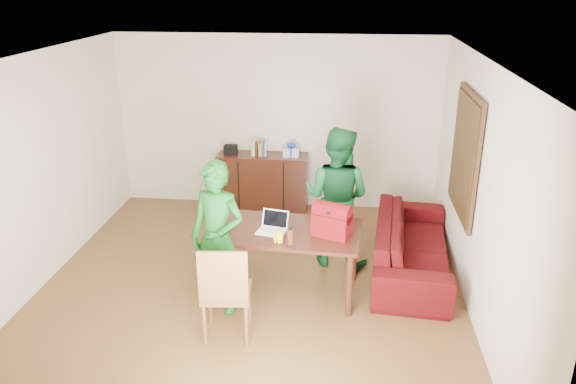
# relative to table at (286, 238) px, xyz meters

# --- Properties ---
(room) EXTENTS (5.20, 5.70, 2.90)m
(room) POSITION_rel_table_xyz_m (-0.42, 0.07, 0.62)
(room) COLOR #4C2E13
(room) RESTS_ON ground
(table) EXTENTS (1.75, 1.07, 0.79)m
(table) POSITION_rel_table_xyz_m (0.00, 0.00, 0.00)
(table) COLOR black
(table) RESTS_ON ground
(chair) EXTENTS (0.53, 0.51, 1.07)m
(chair) POSITION_rel_table_xyz_m (-0.51, -0.94, -0.38)
(chair) COLOR brown
(chair) RESTS_ON ground
(person_near) EXTENTS (0.72, 0.57, 1.72)m
(person_near) POSITION_rel_table_xyz_m (-0.70, -0.43, 0.17)
(person_near) COLOR #145A19
(person_near) RESTS_ON ground
(person_far) EXTENTS (1.06, 0.95, 1.81)m
(person_far) POSITION_rel_table_xyz_m (0.55, 0.78, 0.21)
(person_far) COLOR #125125
(person_far) RESTS_ON ground
(laptop) EXTENTS (0.35, 0.28, 0.22)m
(laptop) POSITION_rel_table_xyz_m (-0.16, -0.09, 0.14)
(laptop) COLOR white
(laptop) RESTS_ON table
(bananas) EXTENTS (0.14, 0.09, 0.05)m
(bananas) POSITION_rel_table_xyz_m (-0.05, -0.35, 0.13)
(bananas) COLOR yellow
(bananas) RESTS_ON table
(bottle) EXTENTS (0.07, 0.07, 0.19)m
(bottle) POSITION_rel_table_xyz_m (0.08, -0.36, 0.20)
(bottle) COLOR #572914
(bottle) RESTS_ON table
(red_bag) EXTENTS (0.47, 0.37, 0.30)m
(red_bag) POSITION_rel_table_xyz_m (0.52, -0.09, 0.25)
(red_bag) COLOR maroon
(red_bag) RESTS_ON table
(sofa) EXTENTS (1.10, 2.36, 0.67)m
(sofa) POSITION_rel_table_xyz_m (1.52, 0.69, -0.36)
(sofa) COLOR #390712
(sofa) RESTS_ON ground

